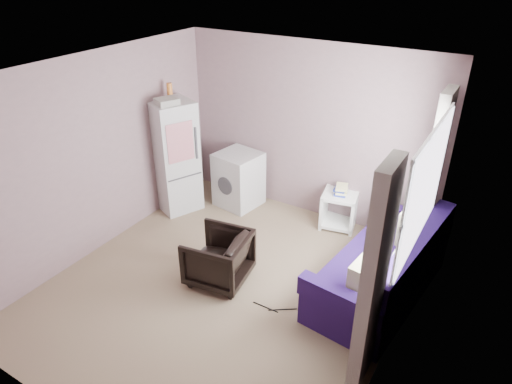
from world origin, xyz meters
TOP-DOWN VIEW (x-y plane):
  - room at (0.02, 0.01)m, footprint 3.84×4.24m
  - armchair at (-0.14, 0.06)m, footprint 0.72×0.76m
  - fridge at (-1.69, 1.19)m, footprint 0.75×0.75m
  - washing_machine at (-0.94, 1.73)m, footprint 0.68×0.68m
  - side_table at (0.62, 1.93)m, footprint 0.55×0.55m
  - sofa at (1.61, 0.80)m, footprint 1.14×2.11m
  - window_dressing at (1.78, 0.70)m, footprint 0.17×2.62m
  - floor_cables at (0.67, -0.05)m, footprint 0.47×0.19m

SIDE VIEW (x-z plane):
  - floor_cables at x=0.67m, z-range 0.00..0.01m
  - side_table at x=0.62m, z-range -0.02..0.62m
  - sofa at x=1.61m, z-range -0.12..0.78m
  - armchair at x=-0.14m, z-range 0.00..0.69m
  - washing_machine at x=-0.94m, z-range 0.02..0.86m
  - fridge at x=-1.69m, z-range -0.10..1.79m
  - window_dressing at x=1.78m, z-range 0.02..2.20m
  - room at x=0.02m, z-range -0.02..2.52m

